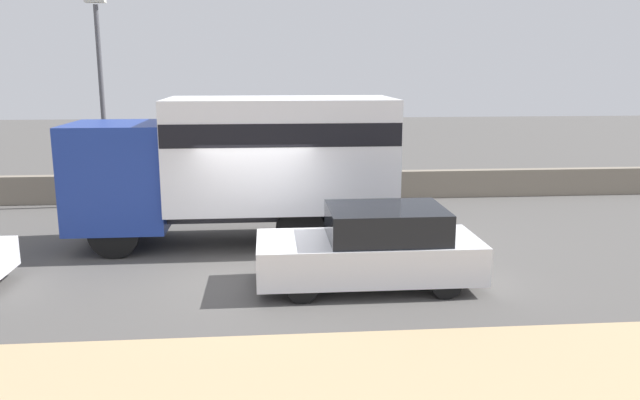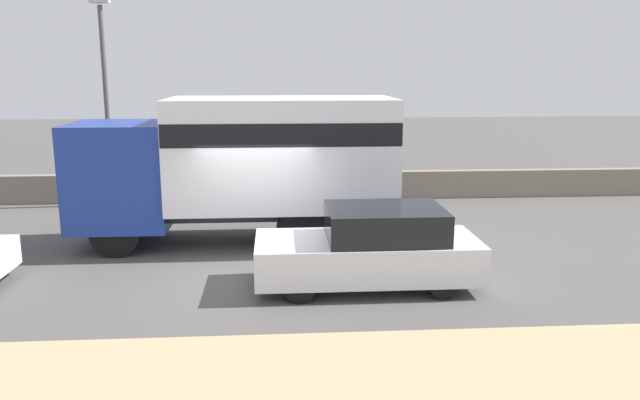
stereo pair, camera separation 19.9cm
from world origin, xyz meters
name	(u,v)px [view 2 (the right image)]	position (x,y,z in m)	size (l,w,h in m)	color
ground_plane	(256,271)	(0.00, 0.00, 0.00)	(80.00, 80.00, 0.00)	#514F4C
stone_wall_backdrop	(262,186)	(0.00, 7.07, 0.44)	(60.00, 0.35, 0.87)	gray
street_lamp	(105,86)	(-4.51, 6.60, 3.59)	(0.56, 0.28, 6.11)	#4C4C51
box_truck	(247,159)	(-0.22, 2.20, 2.02)	(7.41, 2.59, 3.42)	navy
car_hatchback	(372,248)	(2.24, -1.04, 0.75)	(4.21, 1.80, 1.53)	silver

